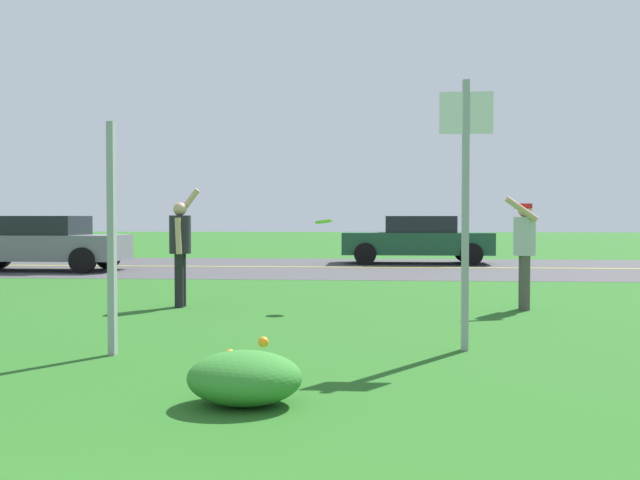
# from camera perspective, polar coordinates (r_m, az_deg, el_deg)

# --- Properties ---
(ground_plane) EXTENTS (120.00, 120.00, 0.00)m
(ground_plane) POSITION_cam_1_polar(r_m,az_deg,el_deg) (11.60, -3.30, -5.30)
(ground_plane) COLOR #26601E
(highway_strip) EXTENTS (120.00, 8.71, 0.01)m
(highway_strip) POSITION_cam_1_polar(r_m,az_deg,el_deg) (21.35, 0.32, -2.06)
(highway_strip) COLOR #424244
(highway_strip) RESTS_ON ground
(highway_center_stripe) EXTENTS (120.00, 0.16, 0.00)m
(highway_center_stripe) POSITION_cam_1_polar(r_m,az_deg,el_deg) (21.35, 0.32, -2.05)
(highway_center_stripe) COLOR yellow
(highway_center_stripe) RESTS_ON ground
(daylily_clump_front_left) EXTENTS (0.88, 0.78, 0.47)m
(daylily_clump_front_left) POSITION_cam_1_polar(r_m,az_deg,el_deg) (5.84, -5.70, -10.29)
(daylily_clump_front_left) COLOR #337F2D
(daylily_clump_front_left) RESTS_ON ground
(sign_post_near_path) EXTENTS (0.07, 0.10, 2.40)m
(sign_post_near_path) POSITION_cam_1_polar(r_m,az_deg,el_deg) (8.05, -15.41, 0.09)
(sign_post_near_path) COLOR #93969B
(sign_post_near_path) RESTS_ON ground
(sign_post_by_roadside) EXTENTS (0.56, 0.10, 2.87)m
(sign_post_by_roadside) POSITION_cam_1_polar(r_m,az_deg,el_deg) (8.18, 10.91, 3.85)
(sign_post_by_roadside) COLOR #93969B
(sign_post_by_roadside) RESTS_ON ground
(person_thrower_dark_shirt) EXTENTS (0.44, 0.49, 1.88)m
(person_thrower_dark_shirt) POSITION_cam_1_polar(r_m,az_deg,el_deg) (12.12, -10.48, -0.30)
(person_thrower_dark_shirt) COLOR #232328
(person_thrower_dark_shirt) RESTS_ON ground
(person_catcher_red_cap_gray_shirt) EXTENTS (0.51, 0.49, 1.74)m
(person_catcher_red_cap_gray_shirt) POSITION_cam_1_polar(r_m,az_deg,el_deg) (11.98, 15.14, -0.34)
(person_catcher_red_cap_gray_shirt) COLOR #B2B2B7
(person_catcher_red_cap_gray_shirt) RESTS_ON ground
(frisbee_lime) EXTENTS (0.28, 0.28, 0.09)m
(frisbee_lime) POSITION_cam_1_polar(r_m,az_deg,el_deg) (11.72, 0.28, 1.40)
(frisbee_lime) COLOR #8CD133
(car_dark_green_center_left) EXTENTS (4.50, 2.00, 1.45)m
(car_dark_green_center_left) POSITION_cam_1_polar(r_m,az_deg,el_deg) (23.24, 7.35, 0.05)
(car_dark_green_center_left) COLOR #194C2D
(car_dark_green_center_left) RESTS_ON ground
(car_gray_center_right) EXTENTS (4.50, 2.00, 1.45)m
(car_gray_center_right) POSITION_cam_1_polar(r_m,az_deg,el_deg) (21.28, -20.38, -0.20)
(car_gray_center_right) COLOR slate
(car_gray_center_right) RESTS_ON ground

